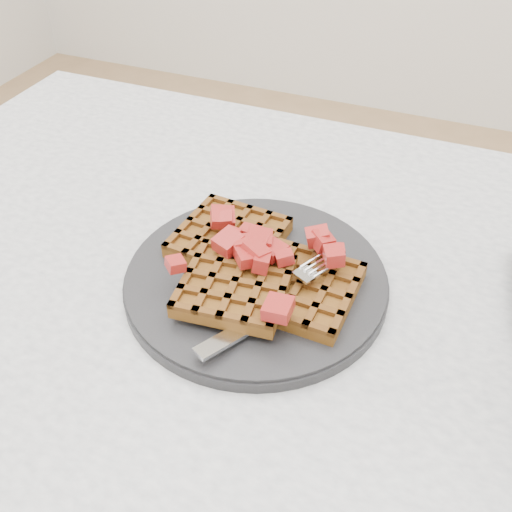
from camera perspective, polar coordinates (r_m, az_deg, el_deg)
The scene contains 5 objects.
table at distance 0.65m, azimuth 5.34°, elevation -13.34°, with size 1.20×0.80×0.75m.
plate at distance 0.58m, azimuth 0.00°, elevation -2.37°, with size 0.27×0.27×0.02m, color black.
waffles at distance 0.57m, azimuth -0.13°, elevation -1.20°, with size 0.21×0.19×0.03m.
strawberry_pile at distance 0.55m, azimuth 0.00°, elevation 1.09°, with size 0.15×0.15×0.02m, color maroon, non-canonical shape.
fork at distance 0.54m, azimuth 2.46°, elevation -4.88°, with size 0.02×0.18×0.02m, color silver, non-canonical shape.
Camera 1 is at (0.09, -0.37, 1.16)m, focal length 40.00 mm.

